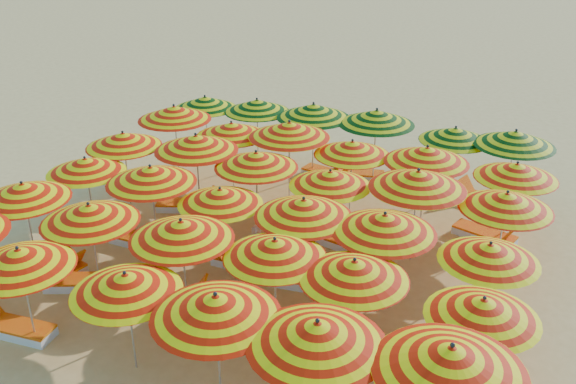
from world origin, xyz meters
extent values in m
plane|color=#E4B365|center=(0.00, 0.00, 0.00)|extent=(120.00, 120.00, 0.00)
cylinder|color=silver|center=(-3.32, -5.45, 1.11)|extent=(0.04, 0.04, 2.23)
cone|color=orange|center=(-3.32, -5.45, 2.08)|extent=(2.78, 2.78, 0.42)
sphere|color=black|center=(-3.32, -5.45, 2.33)|extent=(0.07, 0.07, 0.07)
cylinder|color=silver|center=(-0.85, -5.27, 1.08)|extent=(0.04, 0.04, 2.17)
cone|color=orange|center=(-0.85, -5.27, 2.02)|extent=(2.30, 2.30, 0.41)
sphere|color=black|center=(-0.85, -5.27, 2.26)|extent=(0.07, 0.07, 0.07)
cylinder|color=silver|center=(1.22, -5.45, 1.18)|extent=(0.05, 0.05, 2.36)
cone|color=orange|center=(1.22, -5.45, 2.21)|extent=(2.76, 2.76, 0.45)
sphere|color=black|center=(1.22, -5.45, 2.46)|extent=(0.08, 0.08, 0.08)
cylinder|color=silver|center=(3.13, -5.48, 1.20)|extent=(0.05, 0.05, 2.39)
cone|color=orange|center=(3.13, -5.48, 2.23)|extent=(2.72, 2.72, 0.46)
sphere|color=black|center=(3.13, -5.48, 2.49)|extent=(0.08, 0.08, 0.08)
cone|color=orange|center=(5.26, -5.31, 2.29)|extent=(3.22, 3.22, 0.47)
sphere|color=black|center=(5.26, -5.31, 2.56)|extent=(0.08, 0.08, 0.08)
cylinder|color=silver|center=(-5.52, -3.07, 1.13)|extent=(0.04, 0.04, 2.27)
cone|color=orange|center=(-5.52, -3.07, 2.12)|extent=(2.31, 2.31, 0.43)
sphere|color=black|center=(-5.52, -3.07, 2.36)|extent=(0.08, 0.08, 0.08)
cylinder|color=silver|center=(-3.26, -3.36, 1.14)|extent=(0.04, 0.04, 2.27)
cone|color=orange|center=(-3.26, -3.36, 2.12)|extent=(2.97, 2.97, 0.43)
sphere|color=black|center=(-3.26, -3.36, 2.37)|extent=(0.08, 0.08, 0.08)
cylinder|color=silver|center=(-0.88, -3.24, 1.15)|extent=(0.04, 0.04, 2.31)
cone|color=orange|center=(-0.88, -3.24, 2.15)|extent=(2.82, 2.82, 0.44)
sphere|color=black|center=(-0.88, -3.24, 2.40)|extent=(0.08, 0.08, 0.08)
cylinder|color=silver|center=(1.23, -3.01, 1.10)|extent=(0.04, 0.04, 2.21)
cone|color=orange|center=(1.23, -3.01, 2.06)|extent=(2.56, 2.56, 0.42)
sphere|color=black|center=(1.23, -3.01, 2.30)|extent=(0.07, 0.07, 0.07)
cylinder|color=silver|center=(3.00, -3.15, 1.11)|extent=(0.04, 0.04, 2.22)
cone|color=orange|center=(3.00, -3.15, 2.07)|extent=(2.84, 2.84, 0.42)
sphere|color=black|center=(3.00, -3.15, 2.31)|extent=(0.07, 0.07, 0.07)
cylinder|color=silver|center=(5.50, -3.29, 1.05)|extent=(0.04, 0.04, 2.11)
cone|color=orange|center=(5.50, -3.29, 1.97)|extent=(2.58, 2.58, 0.40)
sphere|color=black|center=(5.50, -3.29, 2.20)|extent=(0.07, 0.07, 0.07)
cylinder|color=silver|center=(-5.39, -0.93, 1.07)|extent=(0.04, 0.04, 2.15)
cone|color=orange|center=(-5.39, -0.93, 2.00)|extent=(2.27, 2.27, 0.41)
sphere|color=black|center=(-5.39, -0.93, 2.24)|extent=(0.07, 0.07, 0.07)
cylinder|color=silver|center=(-3.15, -1.09, 1.17)|extent=(0.04, 0.04, 2.34)
cone|color=orange|center=(-3.15, -1.09, 2.18)|extent=(2.70, 2.70, 0.44)
sphere|color=black|center=(-3.15, -1.09, 2.44)|extent=(0.08, 0.08, 0.08)
cylinder|color=silver|center=(-1.11, -1.13, 1.06)|extent=(0.04, 0.04, 2.12)
cone|color=orange|center=(-1.11, -1.13, 1.98)|extent=(2.27, 2.27, 0.40)
sphere|color=black|center=(-1.11, -1.13, 2.21)|extent=(0.07, 0.07, 0.07)
cylinder|color=silver|center=(1.15, -1.23, 1.16)|extent=(0.04, 0.04, 2.32)
cone|color=orange|center=(1.15, -1.23, 2.16)|extent=(2.73, 2.73, 0.44)
sphere|color=black|center=(1.15, -1.23, 2.41)|extent=(0.08, 0.08, 0.08)
cylinder|color=silver|center=(3.07, -1.25, 1.17)|extent=(0.04, 0.04, 2.34)
cone|color=orange|center=(3.07, -1.25, 2.18)|extent=(3.09, 3.09, 0.45)
sphere|color=black|center=(3.07, -1.25, 2.44)|extent=(0.08, 0.08, 0.08)
cylinder|color=silver|center=(5.33, -1.25, 1.06)|extent=(0.04, 0.04, 2.12)
cone|color=orange|center=(5.33, -1.25, 1.98)|extent=(2.72, 2.72, 0.40)
sphere|color=black|center=(5.33, -1.25, 2.21)|extent=(0.07, 0.07, 0.07)
cylinder|color=silver|center=(-5.49, 0.90, 1.12)|extent=(0.04, 0.04, 2.25)
cone|color=orange|center=(-5.49, 0.90, 2.10)|extent=(2.37, 2.37, 0.43)
sphere|color=black|center=(-5.49, 0.90, 2.34)|extent=(0.07, 0.07, 0.07)
cylinder|color=silver|center=(-3.16, 1.19, 1.21)|extent=(0.05, 0.05, 2.41)
cone|color=orange|center=(-3.16, 1.19, 2.25)|extent=(2.44, 2.44, 0.46)
sphere|color=black|center=(-3.16, 1.19, 2.52)|extent=(0.08, 0.08, 0.08)
cylinder|color=silver|center=(-1.14, 0.95, 1.15)|extent=(0.04, 0.04, 2.31)
cone|color=orange|center=(-1.14, 0.95, 2.15)|extent=(2.72, 2.72, 0.44)
sphere|color=black|center=(-1.14, 0.95, 2.41)|extent=(0.08, 0.08, 0.08)
cylinder|color=silver|center=(1.03, 0.87, 1.08)|extent=(0.04, 0.04, 2.16)
cone|color=orange|center=(1.03, 0.87, 2.02)|extent=(2.55, 2.55, 0.41)
sphere|color=black|center=(1.03, 0.87, 2.25)|extent=(0.07, 0.07, 0.07)
cylinder|color=silver|center=(3.25, 1.10, 1.23)|extent=(0.05, 0.05, 2.46)
cone|color=orange|center=(3.25, 1.10, 2.29)|extent=(2.50, 2.50, 0.47)
sphere|color=black|center=(3.25, 1.10, 2.56)|extent=(0.08, 0.08, 0.08)
cylinder|color=silver|center=(5.38, 1.14, 1.13)|extent=(0.04, 0.04, 2.25)
cone|color=orange|center=(5.38, 1.14, 2.10)|extent=(2.88, 2.88, 0.43)
sphere|color=black|center=(5.38, 1.14, 2.35)|extent=(0.08, 0.08, 0.08)
cylinder|color=silver|center=(-5.25, 3.30, 1.20)|extent=(0.05, 0.05, 2.39)
cone|color=orange|center=(-5.25, 3.30, 2.23)|extent=(2.59, 2.59, 0.46)
sphere|color=black|center=(-5.25, 3.30, 2.49)|extent=(0.08, 0.08, 0.08)
cylinder|color=silver|center=(-3.01, 3.03, 1.11)|extent=(0.04, 0.04, 2.22)
cone|color=orange|center=(-3.01, 3.03, 2.08)|extent=(2.33, 2.33, 0.42)
sphere|color=black|center=(-3.01, 3.03, 2.32)|extent=(0.07, 0.07, 0.07)
cylinder|color=silver|center=(-1.11, 3.14, 1.23)|extent=(0.05, 0.05, 2.46)
cone|color=orange|center=(-1.11, 3.14, 2.30)|extent=(3.07, 3.07, 0.47)
sphere|color=black|center=(-1.11, 3.14, 2.57)|extent=(0.08, 0.08, 0.08)
cylinder|color=silver|center=(0.91, 3.02, 1.11)|extent=(0.04, 0.04, 2.22)
cone|color=orange|center=(0.91, 3.02, 2.07)|extent=(2.35, 2.35, 0.42)
sphere|color=black|center=(0.91, 3.02, 2.31)|extent=(0.07, 0.07, 0.07)
cylinder|color=silver|center=(3.05, 3.06, 1.18)|extent=(0.04, 0.04, 2.36)
cone|color=orange|center=(3.05, 3.06, 2.20)|extent=(3.02, 3.02, 0.45)
sphere|color=black|center=(3.05, 3.06, 2.46)|extent=(0.08, 0.08, 0.08)
cylinder|color=silver|center=(5.41, 3.21, 1.11)|extent=(0.04, 0.04, 2.21)
cone|color=orange|center=(5.41, 3.21, 2.06)|extent=(2.44, 2.44, 0.42)
sphere|color=black|center=(5.41, 3.21, 2.31)|extent=(0.07, 0.07, 0.07)
cylinder|color=silver|center=(-5.22, 5.20, 1.09)|extent=(0.04, 0.04, 2.19)
cone|color=#6C7203|center=(-5.22, 5.20, 2.04)|extent=(2.49, 2.49, 0.42)
sphere|color=black|center=(-5.22, 5.20, 2.28)|extent=(0.07, 0.07, 0.07)
cylinder|color=silver|center=(-3.29, 5.40, 1.13)|extent=(0.04, 0.04, 2.26)
cone|color=#6C7203|center=(-3.29, 5.40, 2.11)|extent=(2.46, 2.46, 0.43)
sphere|color=black|center=(-3.29, 5.40, 2.35)|extent=(0.08, 0.08, 0.08)
cylinder|color=silver|center=(-1.15, 5.21, 1.21)|extent=(0.05, 0.05, 2.42)
cone|color=#6C7203|center=(-1.15, 5.21, 2.26)|extent=(2.79, 2.79, 0.46)
sphere|color=black|center=(-1.15, 5.21, 2.53)|extent=(0.08, 0.08, 0.08)
cylinder|color=silver|center=(0.93, 5.36, 1.22)|extent=(0.05, 0.05, 2.44)
cone|color=#6C7203|center=(0.93, 5.36, 2.28)|extent=(2.97, 2.97, 0.47)
sphere|color=black|center=(0.93, 5.36, 2.55)|extent=(0.08, 0.08, 0.08)
cylinder|color=silver|center=(3.40, 5.45, 1.09)|extent=(0.04, 0.04, 2.19)
cone|color=#6C7203|center=(3.40, 5.45, 2.04)|extent=(2.64, 2.64, 0.42)
sphere|color=black|center=(3.40, 5.45, 2.28)|extent=(0.07, 0.07, 0.07)
cylinder|color=silver|center=(5.14, 5.34, 1.18)|extent=(0.05, 0.05, 2.37)
cone|color=#6C7203|center=(5.14, 5.34, 2.21)|extent=(2.66, 2.66, 0.45)
sphere|color=black|center=(5.14, 5.34, 2.47)|extent=(0.08, 0.08, 0.08)
cube|color=white|center=(-3.87, -5.42, 0.10)|extent=(1.75, 0.73, 0.20)
cube|color=#EE580B|center=(-3.87, -5.42, 0.23)|extent=(1.75, 0.73, 0.06)
cube|color=white|center=(-4.97, -2.91, 0.10)|extent=(1.78, 0.91, 0.20)
cube|color=#EE580B|center=(-4.97, -2.91, 0.23)|extent=(1.78, 0.91, 0.06)
cube|color=#EE580B|center=(-4.28, -3.05, 0.45)|extent=(0.47, 0.64, 0.48)
cube|color=white|center=(-3.81, -3.40, 0.10)|extent=(1.79, 1.24, 0.20)
cube|color=#EE580B|center=(-3.81, -3.40, 0.23)|extent=(1.79, 1.24, 0.06)
cube|color=#EE580B|center=(-4.44, -3.69, 0.45)|extent=(0.57, 0.68, 0.48)
cube|color=white|center=(-1.43, -3.11, 0.10)|extent=(1.80, 1.14, 0.20)
cube|color=#EE580B|center=(-1.43, -3.11, 0.23)|extent=(1.80, 1.14, 0.06)
cube|color=#EE580B|center=(-0.78, -2.86, 0.45)|extent=(0.54, 0.67, 0.48)
cube|color=white|center=(3.55, -3.23, 0.10)|extent=(1.76, 0.80, 0.20)
cube|color=#EE580B|center=(3.55, -3.23, 0.23)|extent=(1.76, 0.80, 0.06)
cube|color=#EE580B|center=(4.25, -3.14, 0.45)|extent=(0.44, 0.62, 0.48)
cube|color=#EE580B|center=(5.36, -3.13, 0.45)|extent=(0.49, 0.65, 0.48)
cube|color=white|center=(-5.94, -0.79, 0.10)|extent=(1.79, 1.04, 0.20)
cube|color=#EE580B|center=(-5.94, -0.79, 0.23)|extent=(1.79, 1.04, 0.06)
cube|color=#EE580B|center=(-5.26, -0.99, 0.45)|extent=(0.51, 0.66, 0.48)
cube|color=white|center=(-3.70, -1.11, 0.10)|extent=(1.70, 0.58, 0.20)
cube|color=#EE580B|center=(-3.70, -1.11, 0.23)|extent=(1.70, 0.58, 0.06)
cube|color=#EE580B|center=(-4.40, -1.11, 0.45)|extent=(0.36, 0.58, 0.48)
cube|color=white|center=(-0.56, -0.97, 0.10)|extent=(1.71, 0.61, 0.20)
cube|color=#EE580B|center=(-0.56, -0.97, 0.23)|extent=(1.71, 0.61, 0.06)
cube|color=#EE580B|center=(-1.26, -0.98, 0.45)|extent=(0.37, 0.59, 0.48)
cube|color=white|center=(0.60, -1.24, 0.10)|extent=(1.76, 0.78, 0.20)
cube|color=#EE580B|center=(0.60, -1.24, 0.23)|extent=(1.76, 0.78, 0.06)
cube|color=#EE580B|center=(-0.10, -1.33, 0.45)|extent=(0.43, 0.62, 0.48)
cube|color=white|center=(-3.71, 1.23, 0.10)|extent=(1.79, 1.17, 0.20)
cube|color=#EE580B|center=(-3.71, 1.23, 0.23)|extent=(1.79, 1.17, 0.06)
cube|color=#EE580B|center=(-3.06, 1.49, 0.45)|extent=(0.55, 0.67, 0.48)
cube|color=white|center=(1.58, 0.95, 0.10)|extent=(1.79, 0.94, 0.20)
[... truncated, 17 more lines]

